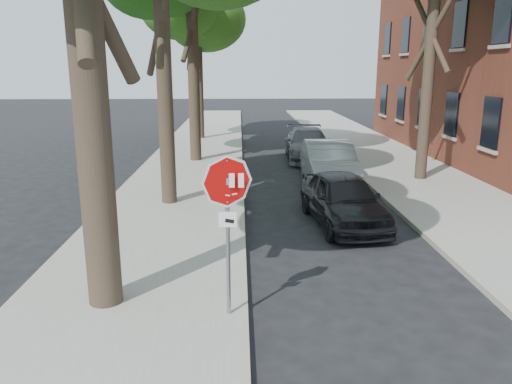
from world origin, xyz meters
TOP-DOWN VIEW (x-y plane):
  - ground at (0.00, 0.00)m, footprint 120.00×120.00m
  - sidewalk_left at (-2.50, 12.00)m, footprint 4.00×55.00m
  - sidewalk_right at (6.00, 12.00)m, footprint 4.00×55.00m
  - curb_left at (-0.45, 12.00)m, footprint 0.12×55.00m
  - curb_right at (3.95, 12.00)m, footprint 0.12×55.00m
  - stop_sign at (-0.70, -0.03)m, footprint 0.76×0.34m
  - tree_far at (-2.72, 21.11)m, footprint 5.29×4.91m
  - car_a at (2.16, 5.03)m, footprint 2.01×4.13m
  - car_b at (2.60, 9.60)m, footprint 1.70×4.60m
  - car_c at (2.53, 14.55)m, footprint 2.10×4.80m

SIDE VIEW (x-z plane):
  - ground at x=0.00m, z-range 0.00..0.00m
  - sidewalk_left at x=-2.50m, z-range 0.00..0.12m
  - sidewalk_right at x=6.00m, z-range 0.00..0.12m
  - curb_left at x=-0.45m, z-range 0.00..0.13m
  - curb_right at x=3.95m, z-range 0.00..0.13m
  - car_a at x=2.16m, z-range 0.00..1.36m
  - car_c at x=2.53m, z-range 0.00..1.37m
  - car_b at x=2.60m, z-range 0.00..1.50m
  - stop_sign at x=-0.70m, z-range 0.64..3.25m
  - tree_far at x=-2.72m, z-range 2.55..11.88m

